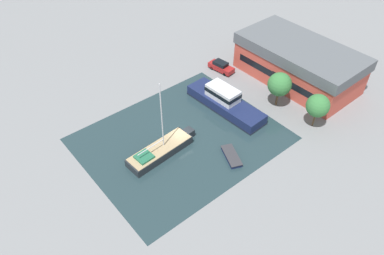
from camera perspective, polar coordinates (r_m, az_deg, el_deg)
The scene contains 9 objects.
ground_plane at distance 53.42m, azimuth -1.66°, elevation -1.72°, with size 440.00×440.00×0.00m, color gray.
water_canal at distance 53.42m, azimuth -1.66°, elevation -1.72°, with size 21.97×26.81×0.01m, color #23383D.
warehouse_building at distance 65.67m, azimuth 15.91°, elevation 9.48°, with size 20.54×10.71×6.50m.
quay_tree_near_building at distance 58.51m, azimuth 13.21°, elevation 6.41°, with size 3.67×3.67×5.75m.
quay_tree_by_water at distance 56.06m, azimuth 18.63°, elevation 3.16°, with size 3.38×3.38×5.42m.
parked_car at distance 66.93m, azimuth 4.45°, elevation 9.25°, with size 4.92×2.44×1.72m.
sailboat_moored at distance 50.99m, azimuth -4.77°, elevation -3.44°, with size 3.51×10.89×11.35m.
motor_cruiser at distance 58.15m, azimuth 5.01°, elevation 4.01°, with size 13.88×4.54×3.52m.
small_dinghy at distance 50.84m, azimuth 6.03°, elevation -4.39°, with size 4.48×3.12×0.54m.
Camera 1 is at (30.73, -23.50, 36.84)m, focal length 35.00 mm.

